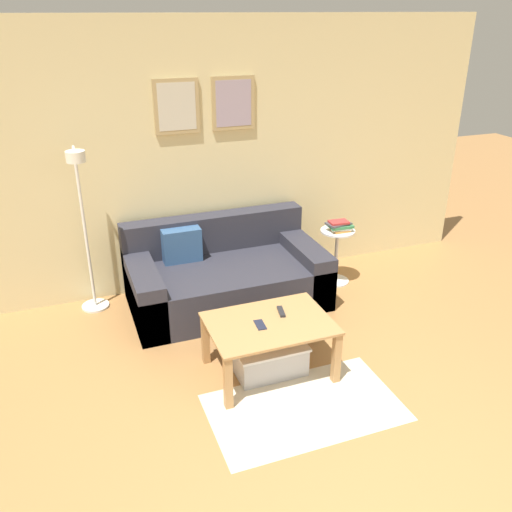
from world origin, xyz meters
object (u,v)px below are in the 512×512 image
object	(u,v)px
floor_lamp	(84,219)
remote_control	(281,312)
couch	(225,276)
side_table	(336,251)
storage_bin	(269,357)
book_stack	(339,226)
cell_phone	(260,325)
coffee_table	(269,331)

from	to	relation	value
floor_lamp	remote_control	bearing A→B (deg)	-44.98
couch	side_table	xyz separation A→B (m)	(1.19, -0.00, 0.08)
couch	remote_control	size ratio (longest dim) A/B	12.00
storage_bin	book_stack	size ratio (longest dim) A/B	2.12
side_table	remote_control	xyz separation A→B (m)	(-1.07, -1.08, 0.11)
cell_phone	book_stack	bearing A→B (deg)	46.79
couch	storage_bin	world-z (taller)	couch
coffee_table	floor_lamp	distance (m)	1.91
coffee_table	storage_bin	bearing A→B (deg)	82.95
floor_lamp	side_table	size ratio (longest dim) A/B	2.70
storage_bin	cell_phone	size ratio (longest dim) A/B	3.95
floor_lamp	side_table	bearing A→B (deg)	-5.32
coffee_table	remote_control	distance (m)	0.19
couch	side_table	distance (m)	1.19
couch	cell_phone	bearing A→B (deg)	-94.75
coffee_table	floor_lamp	bearing A→B (deg)	129.79
coffee_table	side_table	distance (m)	1.69
side_table	book_stack	distance (m)	0.28
couch	book_stack	xyz separation A→B (m)	(1.19, -0.02, 0.36)
remote_control	cell_phone	world-z (taller)	remote_control
couch	storage_bin	bearing A→B (deg)	-90.92
storage_bin	floor_lamp	size ratio (longest dim) A/B	0.36
floor_lamp	cell_phone	size ratio (longest dim) A/B	11.06
storage_bin	book_stack	xyz separation A→B (m)	(1.21, 1.16, 0.50)
floor_lamp	side_table	xyz separation A→B (m)	(2.38, -0.22, -0.58)
storage_bin	book_stack	bearing A→B (deg)	43.71
storage_bin	floor_lamp	xyz separation A→B (m)	(-1.17, 1.40, 0.80)
floor_lamp	cell_phone	bearing A→B (deg)	-52.48
couch	floor_lamp	xyz separation A→B (m)	(-1.19, 0.22, 0.66)
coffee_table	cell_phone	size ratio (longest dim) A/B	6.60
side_table	book_stack	size ratio (longest dim) A/B	2.20
coffee_table	remote_control	size ratio (longest dim) A/B	6.16
storage_bin	remote_control	bearing A→B (deg)	33.95
coffee_table	floor_lamp	world-z (taller)	floor_lamp
storage_bin	cell_phone	bearing A→B (deg)	-164.99
side_table	cell_phone	distance (m)	1.76
floor_lamp	storage_bin	bearing A→B (deg)	-50.05
cell_phone	side_table	bearing A→B (deg)	47.34
side_table	remote_control	distance (m)	1.53
cell_phone	floor_lamp	bearing A→B (deg)	131.91
couch	remote_control	distance (m)	1.11
side_table	remote_control	size ratio (longest dim) A/B	3.82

